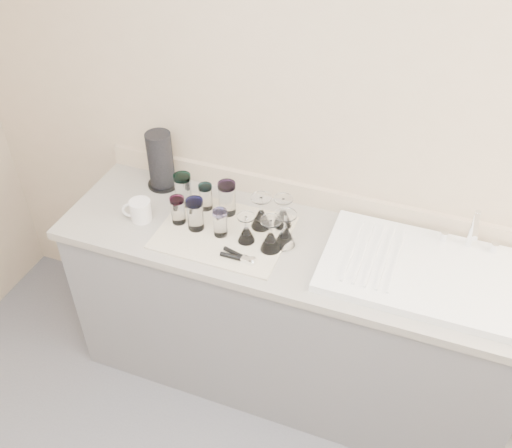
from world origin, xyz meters
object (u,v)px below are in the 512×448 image
at_px(can_opener, 239,257).
at_px(white_mug, 140,210).
at_px(goblet_back_left, 261,216).
at_px(paper_towel_roll, 161,161).
at_px(tumbler_teal, 183,189).
at_px(goblet_front_left, 246,232).
at_px(tumbler_magenta, 178,210).
at_px(tumbler_purple, 227,198).
at_px(tumbler_lavender, 220,223).
at_px(goblet_back_right, 283,216).
at_px(goblet_extra, 285,234).
at_px(tumbler_cyan, 206,197).
at_px(goblet_front_right, 270,239).
at_px(sink_unit, 427,271).
at_px(tumbler_blue, 195,214).

relative_size(can_opener, white_mug, 1.07).
relative_size(goblet_back_left, paper_towel_roll, 0.57).
relative_size(tumbler_teal, goblet_front_left, 1.18).
distance_m(tumbler_magenta, goblet_back_left, 0.36).
xyz_separation_m(tumbler_purple, tumbler_lavender, (0.03, -0.15, -0.02)).
relative_size(goblet_back_right, goblet_front_left, 1.10).
xyz_separation_m(tumbler_purple, goblet_extra, (0.31, -0.11, -0.03)).
bearing_deg(tumbler_cyan, goblet_back_left, -7.25).
relative_size(tumbler_cyan, goblet_front_left, 0.94).
relative_size(tumbler_magenta, goblet_front_right, 0.83).
distance_m(tumbler_cyan, goblet_extra, 0.43).
relative_size(sink_unit, goblet_front_right, 5.30).
distance_m(tumbler_purple, white_mug, 0.39).
distance_m(sink_unit, tumbler_magenta, 1.07).
bearing_deg(goblet_front_right, paper_towel_roll, 157.63).
relative_size(tumbler_blue, goblet_back_left, 0.94).
distance_m(goblet_back_right, paper_towel_roll, 0.65).
bearing_deg(can_opener, paper_towel_roll, 145.76).
relative_size(tumbler_teal, white_mug, 1.09).
xyz_separation_m(goblet_front_left, goblet_front_right, (0.11, -0.01, 0.01)).
relative_size(goblet_front_right, paper_towel_roll, 0.55).
relative_size(sink_unit, tumbler_purple, 5.16).
xyz_separation_m(tumbler_teal, goblet_front_right, (0.47, -0.16, -0.03)).
relative_size(tumbler_magenta, tumbler_lavender, 1.02).
relative_size(sink_unit, white_mug, 5.72).
distance_m(tumbler_lavender, goblet_front_right, 0.23).
bearing_deg(can_opener, goblet_front_right, 45.28).
height_order(tumbler_purple, tumbler_blue, tumbler_purple).
height_order(tumbler_cyan, tumbler_blue, tumbler_blue).
bearing_deg(white_mug, goblet_back_left, 14.27).
bearing_deg(goblet_back_right, goblet_back_left, -154.53).
bearing_deg(goblet_front_left, white_mug, -177.62).
distance_m(tumbler_lavender, can_opener, 0.18).
relative_size(tumbler_purple, can_opener, 1.04).
xyz_separation_m(tumbler_purple, goblet_front_left, (0.15, -0.15, -0.04)).
height_order(goblet_back_right, white_mug, goblet_back_right).
bearing_deg(paper_towel_roll, goblet_back_right, -8.65).
bearing_deg(goblet_back_right, tumbler_magenta, -162.37).
xyz_separation_m(sink_unit, tumbler_cyan, (-1.00, 0.08, 0.05)).
distance_m(tumbler_teal, goblet_back_left, 0.39).
relative_size(tumbler_blue, goblet_extra, 0.92).
height_order(tumbler_blue, goblet_extra, goblet_extra).
height_order(tumbler_magenta, goblet_front_right, goblet_front_right).
distance_m(tumbler_purple, goblet_back_right, 0.26).
relative_size(sink_unit, goblet_extra, 5.06).
bearing_deg(tumbler_lavender, tumbler_magenta, 176.08).
xyz_separation_m(tumbler_teal, tumbler_lavender, (0.24, -0.14, -0.02)).
bearing_deg(tumbler_lavender, goblet_front_right, -3.39).
relative_size(tumbler_magenta, can_opener, 0.84).
height_order(tumbler_lavender, goblet_extra, goblet_extra).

